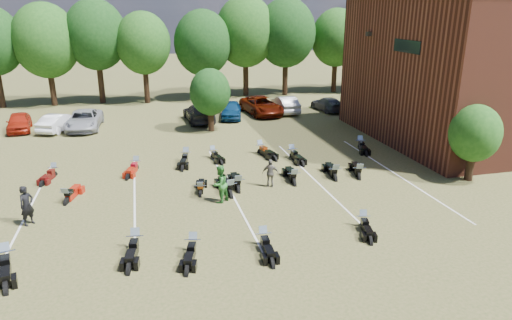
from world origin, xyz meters
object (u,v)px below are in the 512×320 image
object	(u,v)px
car_4	(231,110)
person_green	(220,184)
motorcycle_0	(7,267)
motorcycle_7	(67,203)
person_black	(27,206)
motorcycle_3	(263,246)
motorcycle_14	(54,177)
car_0	(19,122)
person_grey	(271,173)

from	to	relation	value
car_4	person_green	distance (m)	18.37
motorcycle_0	motorcycle_7	xyz separation A→B (m)	(1.42, 5.75, 0.00)
person_black	motorcycle_3	xyz separation A→B (m)	(9.77, -4.55, -0.93)
motorcycle_14	motorcycle_0	bearing A→B (deg)	-75.10
motorcycle_0	motorcycle_3	world-z (taller)	motorcycle_0
car_0	motorcycle_3	bearing A→B (deg)	-66.22
person_green	motorcycle_7	xyz separation A→B (m)	(-7.52, 1.72, -0.97)
car_4	motorcycle_0	size ratio (longest dim) A/B	1.80
car_0	person_green	xyz separation A→B (m)	(13.02, -17.79, 0.25)
car_0	person_black	world-z (taller)	person_black
person_green	motorcycle_0	size ratio (longest dim) A/B	0.80
person_grey	motorcycle_3	distance (m)	6.63
person_green	motorcycle_3	world-z (taller)	person_green
car_0	motorcycle_14	world-z (taller)	car_0
person_grey	motorcycle_7	world-z (taller)	person_grey
motorcycle_7	person_grey	bearing A→B (deg)	-166.30
car_4	motorcycle_7	world-z (taller)	car_4
person_green	motorcycle_3	distance (m)	5.07
car_0	person_grey	size ratio (longest dim) A/B	2.66
car_0	car_4	size ratio (longest dim) A/B	0.96
person_green	motorcycle_14	bearing A→B (deg)	-72.94
car_4	motorcycle_7	xyz separation A→B (m)	(-11.69, -16.17, -0.74)
car_0	motorcycle_7	size ratio (longest dim) A/B	1.92
car_0	motorcycle_0	world-z (taller)	car_0
motorcycle_3	motorcycle_14	xyz separation A→B (m)	(-9.67, 10.88, 0.00)
person_grey	motorcycle_7	distance (m)	10.59
car_4	motorcycle_0	bearing A→B (deg)	-108.47
motorcycle_3	motorcycle_7	size ratio (longest dim) A/B	0.98
car_0	motorcycle_14	bearing A→B (deg)	-77.90
car_0	person_grey	bearing A→B (deg)	-53.49
car_0	motorcycle_7	world-z (taller)	car_0
car_0	motorcycle_7	bearing A→B (deg)	-78.91
person_green	motorcycle_7	distance (m)	7.78
person_green	motorcycle_0	world-z (taller)	person_green
car_0	car_4	distance (m)	17.19
motorcycle_7	motorcycle_14	xyz separation A→B (m)	(-1.23, 4.28, 0.00)
car_4	person_grey	world-z (taller)	person_grey
person_black	motorcycle_0	bearing A→B (deg)	-138.51
car_4	motorcycle_3	distance (m)	23.02
car_0	motorcycle_3	xyz separation A→B (m)	(13.95, -22.68, -0.71)
person_black	motorcycle_0	size ratio (longest dim) A/B	0.77
car_4	motorcycle_0	xyz separation A→B (m)	(-13.11, -21.92, -0.74)
car_4	motorcycle_14	bearing A→B (deg)	-124.94
car_4	motorcycle_7	bearing A→B (deg)	-113.44
person_grey	motorcycle_14	world-z (taller)	person_grey
motorcycle_3	motorcycle_14	bearing A→B (deg)	134.53
person_green	motorcycle_14	size ratio (longest dim) A/B	0.94
car_0	car_4	bearing A→B (deg)	-7.48
person_black	motorcycle_7	size ratio (longest dim) A/B	0.85
person_grey	motorcycle_14	distance (m)	12.69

